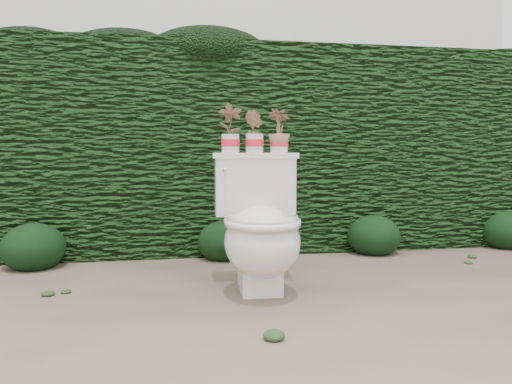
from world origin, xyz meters
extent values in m
plane|color=gray|center=(0.00, 0.00, 0.00)|extent=(60.00, 60.00, 0.00)
cube|color=#1D4316|center=(0.00, 1.60, 0.80)|extent=(8.00, 1.00, 1.60)
cube|color=silver|center=(0.60, 6.00, 2.00)|extent=(8.00, 3.50, 4.00)
cube|color=silver|center=(0.15, 0.16, 0.10)|extent=(0.24, 0.31, 0.20)
ellipsoid|color=silver|center=(0.14, 0.06, 0.30)|extent=(0.44, 0.53, 0.39)
cube|color=silver|center=(0.16, 0.38, 0.57)|extent=(0.48, 0.19, 0.34)
cube|color=silver|center=(0.16, 0.38, 0.76)|extent=(0.51, 0.22, 0.03)
cylinder|color=silver|center=(-0.03, 0.29, 0.68)|extent=(0.02, 0.06, 0.02)
sphere|color=silver|center=(-0.03, 0.26, 0.68)|extent=(0.03, 0.03, 0.03)
imported|color=#367725|center=(0.01, 0.38, 0.91)|extent=(0.17, 0.14, 0.27)
imported|color=#367725|center=(0.16, 0.38, 0.89)|extent=(0.14, 0.15, 0.23)
imported|color=#367725|center=(0.31, 0.37, 0.90)|extent=(0.19, 0.19, 0.24)
ellipsoid|color=black|center=(-1.25, 0.99, 0.17)|extent=(0.42, 0.42, 0.33)
ellipsoid|color=black|center=(0.05, 1.06, 0.15)|extent=(0.39, 0.39, 0.31)
ellipsoid|color=black|center=(1.21, 1.05, 0.16)|extent=(0.41, 0.41, 0.33)
ellipsoid|color=black|center=(2.39, 1.08, 0.16)|extent=(0.41, 0.41, 0.32)
camera|label=1|loc=(-0.36, -2.55, 0.78)|focal=35.00mm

